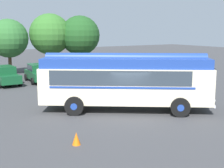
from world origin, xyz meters
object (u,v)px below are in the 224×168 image
at_px(car_mid_right, 65,71).
at_px(car_far_right, 93,69).
at_px(car_mid_left, 38,73).
at_px(traffic_cone, 76,139).
at_px(car_near_left, 5,75).
at_px(vintage_bus, 126,80).

relative_size(car_mid_right, car_far_right, 1.02).
xyz_separation_m(car_mid_left, traffic_cone, (-4.07, -16.40, -0.57)).
distance_m(car_mid_left, traffic_cone, 16.91).
relative_size(car_near_left, traffic_cone, 7.72).
relative_size(car_mid_left, car_far_right, 1.02).
bearing_deg(car_far_right, vintage_bus, -110.21).
distance_m(car_mid_right, traffic_cone, 17.73).
distance_m(vintage_bus, car_mid_right, 12.94).
bearing_deg(car_far_right, traffic_cone, -120.99).
xyz_separation_m(vintage_bus, car_mid_right, (1.71, 12.79, -1.05)).
bearing_deg(car_mid_right, vintage_bus, -97.63).
bearing_deg(car_mid_left, traffic_cone, -103.94).
bearing_deg(car_mid_left, vintage_bus, -85.64).
distance_m(car_near_left, car_far_right, 8.58).
height_order(vintage_bus, traffic_cone, vintage_bus).
bearing_deg(car_far_right, car_mid_right, 172.83).
distance_m(car_near_left, car_mid_right, 5.70).
relative_size(vintage_bus, car_far_right, 2.26).
relative_size(vintage_bus, car_near_left, 2.27).
bearing_deg(traffic_cone, car_mid_left, 76.06).
bearing_deg(car_mid_left, car_far_right, -3.92).
bearing_deg(traffic_cone, vintage_bus, 35.45).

